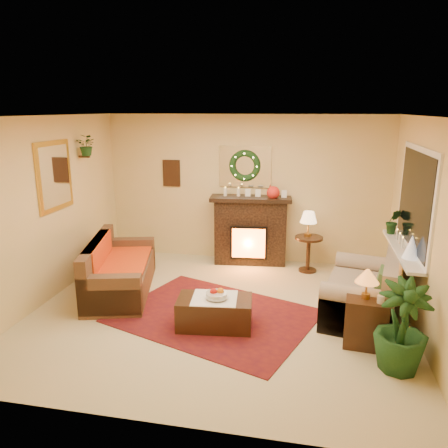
% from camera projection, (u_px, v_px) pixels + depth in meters
% --- Properties ---
extents(floor, '(5.00, 5.00, 0.00)m').
position_uv_depth(floor, '(219.00, 312.00, 5.97)').
color(floor, beige).
rests_on(floor, ground).
extents(ceiling, '(5.00, 5.00, 0.00)m').
position_uv_depth(ceiling, '(218.00, 116.00, 5.30)').
color(ceiling, white).
rests_on(ceiling, ground).
extents(wall_back, '(5.00, 5.00, 0.00)m').
position_uv_depth(wall_back, '(245.00, 189.00, 7.77)').
color(wall_back, '#EFD88C').
rests_on(wall_back, ground).
extents(wall_front, '(5.00, 5.00, 0.00)m').
position_uv_depth(wall_front, '(161.00, 287.00, 3.50)').
color(wall_front, '#EFD88C').
rests_on(wall_front, ground).
extents(wall_left, '(4.50, 4.50, 0.00)m').
position_uv_depth(wall_left, '(44.00, 211.00, 6.11)').
color(wall_left, '#EFD88C').
rests_on(wall_left, ground).
extents(wall_right, '(4.50, 4.50, 0.00)m').
position_uv_depth(wall_right, '(425.00, 230.00, 5.16)').
color(wall_right, '#EFD88C').
rests_on(wall_right, ground).
extents(area_rug, '(2.97, 2.59, 0.01)m').
position_uv_depth(area_rug, '(214.00, 316.00, 5.83)').
color(area_rug, '#3F0901').
rests_on(area_rug, floor).
extents(sofa, '(1.27, 2.03, 0.81)m').
position_uv_depth(sofa, '(121.00, 264.00, 6.54)').
color(sofa, brown).
rests_on(sofa, floor).
extents(red_throw, '(0.77, 1.25, 0.02)m').
position_uv_depth(red_throw, '(122.00, 260.00, 6.66)').
color(red_throw, red).
rests_on(red_throw, sofa).
extents(fireplace, '(1.28, 0.52, 1.14)m').
position_uv_depth(fireplace, '(250.00, 233.00, 7.73)').
color(fireplace, black).
rests_on(fireplace, floor).
extents(poinsettia, '(0.22, 0.22, 0.22)m').
position_uv_depth(poinsettia, '(273.00, 193.00, 7.43)').
color(poinsettia, red).
rests_on(poinsettia, fireplace).
extents(mantel_candle_a, '(0.06, 0.06, 0.19)m').
position_uv_depth(mantel_candle_a, '(225.00, 193.00, 7.61)').
color(mantel_candle_a, beige).
rests_on(mantel_candle_a, fireplace).
extents(mantel_candle_b, '(0.06, 0.06, 0.18)m').
position_uv_depth(mantel_candle_b, '(238.00, 193.00, 7.59)').
color(mantel_candle_b, beige).
rests_on(mantel_candle_b, fireplace).
extents(mantel_mirror, '(0.92, 0.02, 0.72)m').
position_uv_depth(mantel_mirror, '(245.00, 167.00, 7.64)').
color(mantel_mirror, white).
rests_on(mantel_mirror, wall_back).
extents(wreath, '(0.55, 0.11, 0.55)m').
position_uv_depth(wreath, '(245.00, 166.00, 7.60)').
color(wreath, '#194719').
rests_on(wreath, wall_back).
extents(wall_art, '(0.32, 0.03, 0.48)m').
position_uv_depth(wall_art, '(172.00, 173.00, 7.94)').
color(wall_art, '#381E11').
rests_on(wall_art, wall_back).
extents(gold_mirror, '(0.03, 0.84, 1.00)m').
position_uv_depth(gold_mirror, '(54.00, 176.00, 6.27)').
color(gold_mirror, gold).
rests_on(gold_mirror, wall_left).
extents(hanging_plant, '(0.33, 0.28, 0.36)m').
position_uv_depth(hanging_plant, '(88.00, 155.00, 6.90)').
color(hanging_plant, '#194719').
rests_on(hanging_plant, wall_left).
extents(loveseat, '(1.15, 1.63, 0.86)m').
position_uv_depth(loveseat, '(362.00, 285.00, 5.79)').
color(loveseat, gray).
rests_on(loveseat, floor).
extents(window_frame, '(0.03, 1.86, 1.36)m').
position_uv_depth(window_frame, '(416.00, 200.00, 5.62)').
color(window_frame, white).
rests_on(window_frame, wall_right).
extents(window_glass, '(0.02, 1.70, 1.22)m').
position_uv_depth(window_glass, '(415.00, 200.00, 5.62)').
color(window_glass, black).
rests_on(window_glass, wall_right).
extents(window_sill, '(0.22, 1.86, 0.04)m').
position_uv_depth(window_sill, '(402.00, 249.00, 5.82)').
color(window_sill, white).
rests_on(window_sill, wall_right).
extents(mini_tree, '(0.20, 0.20, 0.30)m').
position_uv_depth(mini_tree, '(412.00, 247.00, 5.38)').
color(mini_tree, silver).
rests_on(mini_tree, window_sill).
extents(sill_plant, '(0.27, 0.22, 0.49)m').
position_uv_depth(sill_plant, '(393.00, 221.00, 6.43)').
color(sill_plant, '#194815').
rests_on(sill_plant, window_sill).
extents(side_table_round, '(0.57, 0.57, 0.61)m').
position_uv_depth(side_table_round, '(308.00, 253.00, 7.38)').
color(side_table_round, black).
rests_on(side_table_round, floor).
extents(lamp_cream, '(0.28, 0.28, 0.43)m').
position_uv_depth(lamp_cream, '(308.00, 221.00, 7.27)').
color(lamp_cream, '#FFD091').
rests_on(lamp_cream, side_table_round).
extents(end_table_square, '(0.52, 0.52, 0.58)m').
position_uv_depth(end_table_square, '(365.00, 322.00, 5.11)').
color(end_table_square, '#3D2211').
rests_on(end_table_square, floor).
extents(lamp_tiffany, '(0.27, 0.27, 0.40)m').
position_uv_depth(lamp_tiffany, '(367.00, 285.00, 4.96)').
color(lamp_tiffany, orange).
rests_on(lamp_tiffany, end_table_square).
extents(coffee_table, '(0.98, 0.61, 0.39)m').
position_uv_depth(coffee_table, '(215.00, 312.00, 5.50)').
color(coffee_table, black).
rests_on(coffee_table, floor).
extents(fruit_bowl, '(0.27, 0.27, 0.06)m').
position_uv_depth(fruit_bowl, '(217.00, 295.00, 5.41)').
color(fruit_bowl, '#BBBBB7').
rests_on(fruit_bowl, coffee_table).
extents(floor_palm, '(1.87, 1.87, 2.97)m').
position_uv_depth(floor_palm, '(401.00, 331.00, 4.54)').
color(floor_palm, '#195318').
rests_on(floor_palm, floor).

